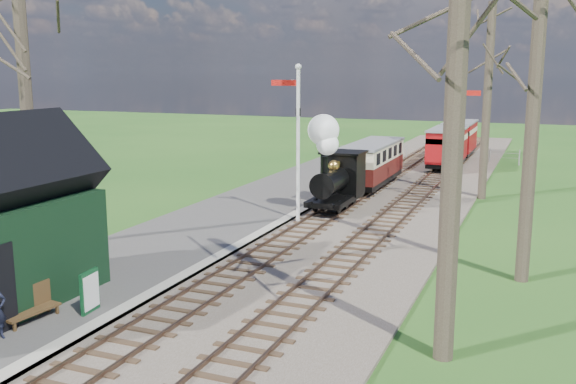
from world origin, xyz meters
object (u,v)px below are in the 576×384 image
at_px(semaphore_far, 455,131).
at_px(red_carriage_a, 447,147).
at_px(semaphore_near, 296,132).
at_px(sign_board, 90,291).
at_px(red_carriage_b, 459,138).
at_px(locomotive, 335,169).
at_px(coach, 372,162).
at_px(bench, 28,305).

relative_size(semaphore_far, red_carriage_a, 1.20).
distance_m(semaphore_near, semaphore_far, 7.91).
distance_m(semaphore_far, sign_board, 18.34).
height_order(semaphore_near, sign_board, semaphore_near).
relative_size(semaphore_near, red_carriage_b, 1.31).
xyz_separation_m(semaphore_far, sign_board, (-6.15, -17.08, -2.63)).
bearing_deg(semaphore_far, locomotive, -141.70).
bearing_deg(coach, semaphore_near, -95.11).
bearing_deg(coach, red_carriage_a, 71.38).
height_order(semaphore_far, red_carriage_a, semaphore_far).
xyz_separation_m(red_carriage_a, bench, (-5.37, -28.37, -0.83)).
distance_m(coach, bench, 20.86).
distance_m(semaphore_near, red_carriage_a, 16.80).
height_order(semaphore_near, red_carriage_a, semaphore_near).
bearing_deg(bench, semaphore_far, 68.42).
height_order(semaphore_near, coach, semaphore_near).
relative_size(semaphore_near, bench, 4.30).
distance_m(red_carriage_b, bench, 34.30).
distance_m(locomotive, coach, 6.08).
relative_size(locomotive, red_carriage_a, 0.85).
bearing_deg(red_carriage_a, locomotive, -100.74).
height_order(coach, sign_board, coach).
relative_size(semaphore_near, red_carriage_a, 1.31).
relative_size(semaphore_far, coach, 0.88).
bearing_deg(red_carriage_a, bench, -100.72).
bearing_deg(semaphore_near, sign_board, -95.20).
bearing_deg(locomotive, bench, -100.69).
bearing_deg(semaphore_far, semaphore_near, -130.60).
distance_m(semaphore_near, sign_board, 11.50).
xyz_separation_m(semaphore_far, locomotive, (-4.39, -3.46, -1.46)).
relative_size(coach, red_carriage_a, 1.36).
height_order(semaphore_far, coach, semaphore_far).
bearing_deg(red_carriage_a, coach, -108.62).
bearing_deg(red_carriage_b, sign_board, -97.58).
bearing_deg(sign_board, red_carriage_a, 80.92).
bearing_deg(semaphore_far, coach, 149.33).
height_order(semaphore_near, red_carriage_b, semaphore_near).
bearing_deg(sign_board, semaphore_far, 70.19).
distance_m(semaphore_far, locomotive, 5.78).
bearing_deg(semaphore_near, bench, -99.41).
height_order(coach, bench, coach).
bearing_deg(semaphore_near, red_carriage_a, 78.33).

